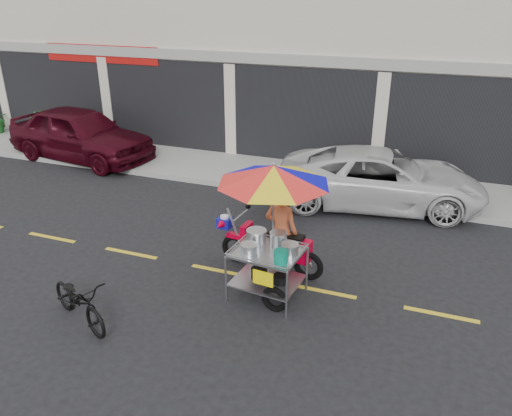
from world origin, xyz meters
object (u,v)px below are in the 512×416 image
(maroon_sedan, at_px, (81,134))
(food_vendor_rig, at_px, (275,208))
(near_bicycle, at_px, (79,301))
(white_pickup, at_px, (381,178))

(maroon_sedan, xyz_separation_m, food_vendor_rig, (7.91, -4.82, 0.72))
(maroon_sedan, relative_size, near_bicycle, 3.09)
(white_pickup, bearing_deg, maroon_sedan, 78.79)
(white_pickup, distance_m, food_vendor_rig, 4.70)
(near_bicycle, bearing_deg, food_vendor_rig, -26.24)
(near_bicycle, bearing_deg, white_pickup, -6.16)
(maroon_sedan, height_order, food_vendor_rig, food_vendor_rig)
(maroon_sedan, bearing_deg, white_pickup, -84.41)
(maroon_sedan, distance_m, white_pickup, 9.20)
(white_pickup, distance_m, near_bicycle, 7.60)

